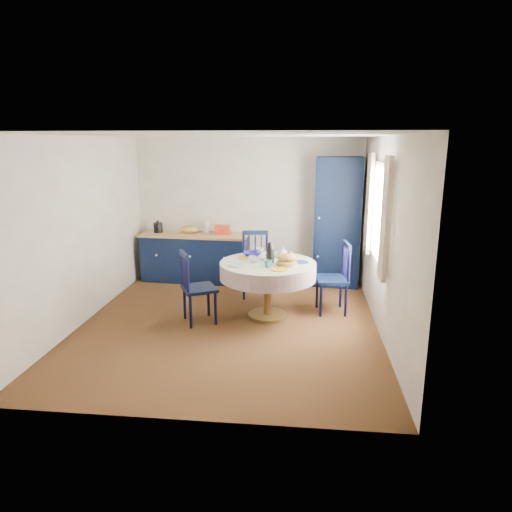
{
  "coord_description": "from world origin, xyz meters",
  "views": [
    {
      "loc": [
        0.98,
        -5.77,
        2.41
      ],
      "look_at": [
        0.35,
        0.2,
        0.92
      ],
      "focal_mm": 32.0,
      "sensor_mm": 36.0,
      "label": 1
    }
  ],
  "objects_px": {
    "chair_far": "(255,264)",
    "cobalt_bowl": "(252,254)",
    "dining_table": "(268,271)",
    "kitchen_counter": "(195,256)",
    "mug_a": "(253,259)",
    "chair_left": "(196,287)",
    "mug_d": "(260,252)",
    "chair_right": "(335,277)",
    "mug_b": "(268,264)",
    "mug_c": "(286,255)",
    "pantry_cabinet": "(338,222)"
  },
  "relations": [
    {
      "from": "pantry_cabinet",
      "to": "dining_table",
      "type": "distance_m",
      "value": 2.04
    },
    {
      "from": "chair_left",
      "to": "mug_a",
      "type": "xyz_separation_m",
      "value": [
        0.75,
        0.26,
        0.34
      ]
    },
    {
      "from": "mug_a",
      "to": "mug_d",
      "type": "bearing_deg",
      "value": 83.57
    },
    {
      "from": "mug_d",
      "to": "cobalt_bowl",
      "type": "bearing_deg",
      "value": -132.36
    },
    {
      "from": "dining_table",
      "to": "mug_a",
      "type": "height_order",
      "value": "dining_table"
    },
    {
      "from": "chair_right",
      "to": "cobalt_bowl",
      "type": "distance_m",
      "value": 1.24
    },
    {
      "from": "chair_right",
      "to": "mug_c",
      "type": "bearing_deg",
      "value": -93.35
    },
    {
      "from": "mug_c",
      "to": "cobalt_bowl",
      "type": "xyz_separation_m",
      "value": [
        -0.5,
        0.04,
        -0.01
      ]
    },
    {
      "from": "kitchen_counter",
      "to": "pantry_cabinet",
      "type": "distance_m",
      "value": 2.58
    },
    {
      "from": "mug_a",
      "to": "kitchen_counter",
      "type": "bearing_deg",
      "value": 126.15
    },
    {
      "from": "dining_table",
      "to": "mug_d",
      "type": "distance_m",
      "value": 0.48
    },
    {
      "from": "dining_table",
      "to": "chair_right",
      "type": "relative_size",
      "value": 1.28
    },
    {
      "from": "chair_far",
      "to": "pantry_cabinet",
      "type": "bearing_deg",
      "value": 21.76
    },
    {
      "from": "mug_b",
      "to": "mug_c",
      "type": "relative_size",
      "value": 0.95
    },
    {
      "from": "mug_b",
      "to": "mug_d",
      "type": "relative_size",
      "value": 1.02
    },
    {
      "from": "chair_far",
      "to": "chair_right",
      "type": "distance_m",
      "value": 1.38
    },
    {
      "from": "mug_b",
      "to": "mug_c",
      "type": "bearing_deg",
      "value": 67.68
    },
    {
      "from": "chair_far",
      "to": "mug_b",
      "type": "xyz_separation_m",
      "value": [
        0.3,
        -1.22,
        0.33
      ]
    },
    {
      "from": "chair_left",
      "to": "mug_b",
      "type": "height_order",
      "value": "chair_left"
    },
    {
      "from": "dining_table",
      "to": "chair_far",
      "type": "bearing_deg",
      "value": 106.39
    },
    {
      "from": "mug_d",
      "to": "mug_c",
      "type": "bearing_deg",
      "value": -20.03
    },
    {
      "from": "chair_right",
      "to": "mug_c",
      "type": "distance_m",
      "value": 0.78
    },
    {
      "from": "mug_c",
      "to": "cobalt_bowl",
      "type": "bearing_deg",
      "value": 175.06
    },
    {
      "from": "chair_left",
      "to": "chair_far",
      "type": "height_order",
      "value": "chair_far"
    },
    {
      "from": "kitchen_counter",
      "to": "mug_a",
      "type": "relative_size",
      "value": 16.34
    },
    {
      "from": "chair_right",
      "to": "mug_b",
      "type": "xyz_separation_m",
      "value": [
        -0.92,
        -0.58,
        0.33
      ]
    },
    {
      "from": "dining_table",
      "to": "mug_a",
      "type": "bearing_deg",
      "value": -172.2
    },
    {
      "from": "pantry_cabinet",
      "to": "chair_right",
      "type": "height_order",
      "value": "pantry_cabinet"
    },
    {
      "from": "dining_table",
      "to": "mug_b",
      "type": "bearing_deg",
      "value": -86.21
    },
    {
      "from": "mug_c",
      "to": "mug_d",
      "type": "distance_m",
      "value": 0.43
    },
    {
      "from": "kitchen_counter",
      "to": "mug_a",
      "type": "distance_m",
      "value": 2.13
    },
    {
      "from": "dining_table",
      "to": "mug_a",
      "type": "xyz_separation_m",
      "value": [
        -0.21,
        -0.03,
        0.17
      ]
    },
    {
      "from": "pantry_cabinet",
      "to": "mug_d",
      "type": "relative_size",
      "value": 20.0
    },
    {
      "from": "pantry_cabinet",
      "to": "cobalt_bowl",
      "type": "relative_size",
      "value": 8.29
    },
    {
      "from": "dining_table",
      "to": "chair_left",
      "type": "distance_m",
      "value": 1.02
    },
    {
      "from": "chair_far",
      "to": "cobalt_bowl",
      "type": "height_order",
      "value": "chair_far"
    },
    {
      "from": "mug_a",
      "to": "dining_table",
      "type": "bearing_deg",
      "value": 7.8
    },
    {
      "from": "kitchen_counter",
      "to": "pantry_cabinet",
      "type": "bearing_deg",
      "value": 4.62
    },
    {
      "from": "kitchen_counter",
      "to": "pantry_cabinet",
      "type": "xyz_separation_m",
      "value": [
        2.5,
        0.04,
        0.65
      ]
    },
    {
      "from": "dining_table",
      "to": "kitchen_counter",
      "type": "bearing_deg",
      "value": 131.1
    },
    {
      "from": "chair_right",
      "to": "mug_a",
      "type": "xyz_separation_m",
      "value": [
        -1.15,
        -0.34,
        0.33
      ]
    },
    {
      "from": "pantry_cabinet",
      "to": "mug_a",
      "type": "xyz_separation_m",
      "value": [
        -1.27,
        -1.73,
        -0.24
      ]
    },
    {
      "from": "pantry_cabinet",
      "to": "chair_left",
      "type": "height_order",
      "value": "pantry_cabinet"
    },
    {
      "from": "mug_c",
      "to": "mug_d",
      "type": "xyz_separation_m",
      "value": [
        -0.4,
        0.15,
        0.0
      ]
    },
    {
      "from": "kitchen_counter",
      "to": "mug_c",
      "type": "relative_size",
      "value": 16.47
    },
    {
      "from": "mug_a",
      "to": "mug_d",
      "type": "distance_m",
      "value": 0.45
    },
    {
      "from": "kitchen_counter",
      "to": "chair_left",
      "type": "distance_m",
      "value": 2.0
    },
    {
      "from": "mug_c",
      "to": "cobalt_bowl",
      "type": "height_order",
      "value": "mug_c"
    },
    {
      "from": "mug_a",
      "to": "mug_d",
      "type": "xyz_separation_m",
      "value": [
        0.05,
        0.44,
        0.0
      ]
    },
    {
      "from": "mug_b",
      "to": "mug_d",
      "type": "distance_m",
      "value": 0.71
    }
  ]
}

